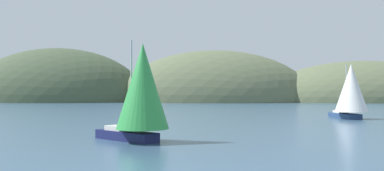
% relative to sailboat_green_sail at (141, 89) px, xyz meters
% --- Properties ---
extents(headland_left, '(68.75, 44.00, 40.78)m').
position_rel_sailboat_green_sail_xyz_m(headland_left, '(-52.19, 121.44, -3.95)').
color(headland_left, '#425138').
rests_on(headland_left, ground_plane).
extents(headland_right, '(76.00, 44.00, 30.43)m').
position_rel_sailboat_green_sail_xyz_m(headland_right, '(62.81, 121.44, -3.95)').
color(headland_right, '#5B6647').
rests_on(headland_right, ground_plane).
extents(headland_center, '(74.48, 44.00, 38.67)m').
position_rel_sailboat_green_sail_xyz_m(headland_center, '(7.81, 121.44, -3.95)').
color(headland_center, '#5B6647').
rests_on(headland_center, ground_plane).
extents(sailboat_green_sail, '(7.05, 6.54, 7.72)m').
position_rel_sailboat_green_sail_xyz_m(sailboat_green_sail, '(0.00, 0.00, 0.00)').
color(sailboat_green_sail, '#191E4C').
rests_on(sailboat_green_sail, ground_plane).
extents(sailboat_white_mainsail, '(4.90, 7.72, 7.66)m').
position_rel_sailboat_green_sail_xyz_m(sailboat_white_mainsail, '(24.75, 26.25, 0.05)').
color(sailboat_white_mainsail, navy).
rests_on(sailboat_white_mainsail, ground_plane).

